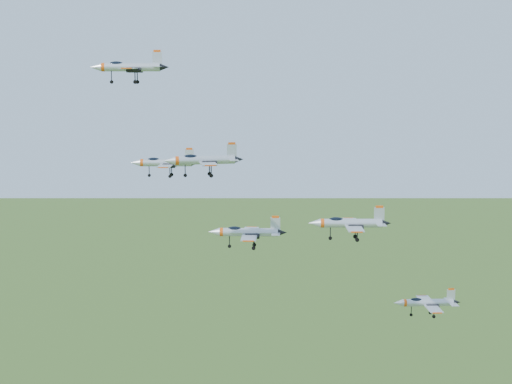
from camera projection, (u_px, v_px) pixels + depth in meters
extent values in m
cylinder|color=#B4BBC2|center=(131.00, 67.00, 123.10)|extent=(10.24, 3.15, 1.46)
cone|color=#B4BBC2|center=(96.00, 67.00, 123.06)|extent=(2.24, 1.78, 1.46)
cone|color=black|center=(165.00, 67.00, 123.13)|extent=(1.76, 1.49, 1.24)
ellipsoid|color=black|center=(116.00, 64.00, 123.00)|extent=(2.62, 1.45, 0.93)
cube|color=#B4BBC2|center=(129.00, 68.00, 120.03)|extent=(3.39, 5.32, 0.16)
cube|color=#B4BBC2|center=(135.00, 69.00, 126.26)|extent=(3.39, 5.32, 0.16)
cube|color=#B4BBC2|center=(157.00, 58.00, 122.89)|extent=(1.69, 0.42, 2.36)
cube|color=#E35010|center=(157.00, 51.00, 122.70)|extent=(1.25, 0.36, 0.39)
cylinder|color=#B4BBC2|center=(166.00, 163.00, 111.14)|extent=(8.10, 2.65, 1.16)
cone|color=#B4BBC2|center=(135.00, 163.00, 111.21)|extent=(1.80, 1.44, 1.16)
cone|color=black|center=(196.00, 163.00, 111.07)|extent=(1.41, 1.20, 0.99)
ellipsoid|color=black|center=(153.00, 160.00, 111.10)|extent=(2.08, 1.19, 0.74)
cube|color=#B4BBC2|center=(165.00, 166.00, 108.70)|extent=(2.75, 4.24, 0.12)
cube|color=#B4BBC2|center=(169.00, 162.00, 113.64)|extent=(2.75, 4.24, 0.12)
cube|color=#B4BBC2|center=(189.00, 155.00, 110.90)|extent=(1.33, 0.36, 1.87)
cube|color=#E35010|center=(189.00, 149.00, 110.75)|extent=(0.99, 0.31, 0.31)
cylinder|color=#B4BBC2|center=(205.00, 160.00, 95.45)|extent=(8.03, 1.27, 1.16)
cone|color=#B4BBC2|center=(169.00, 161.00, 94.56)|extent=(1.62, 1.18, 1.16)
cone|color=black|center=(239.00, 159.00, 96.31)|extent=(1.26, 1.00, 0.98)
ellipsoid|color=black|center=(190.00, 157.00, 95.02)|extent=(1.97, 0.86, 0.74)
cube|color=#B4BBC2|center=(209.00, 164.00, 93.10)|extent=(2.10, 3.95, 0.12)
cube|color=#B4BBC2|center=(204.00, 160.00, 97.94)|extent=(2.10, 3.95, 0.12)
cube|color=#B4BBC2|center=(232.00, 151.00, 95.94)|extent=(1.34, 0.13, 1.87)
cube|color=#E35010|center=(232.00, 143.00, 95.79)|extent=(0.98, 0.14, 0.31)
cylinder|color=#B4BBC2|center=(249.00, 232.00, 123.49)|extent=(10.19, 3.64, 1.46)
cone|color=#B4BBC2|center=(214.00, 232.00, 123.77)|extent=(2.29, 1.87, 1.46)
cone|color=black|center=(282.00, 233.00, 123.22)|extent=(1.81, 1.56, 1.24)
ellipsoid|color=black|center=(235.00, 229.00, 123.52)|extent=(2.64, 1.57, 0.93)
cube|color=#B4BBC2|center=(249.00, 238.00, 120.42)|extent=(3.61, 5.39, 0.16)
cube|color=#B4BBC2|center=(251.00, 230.00, 126.63)|extent=(3.61, 5.39, 0.16)
cube|color=#B4BBC2|center=(275.00, 224.00, 123.05)|extent=(1.68, 0.50, 2.36)
cube|color=#E35010|center=(275.00, 217.00, 122.86)|extent=(1.24, 0.42, 0.39)
cylinder|color=#B4BBC2|center=(351.00, 223.00, 111.42)|extent=(9.71, 3.11, 1.39)
cone|color=#B4BBC2|center=(314.00, 223.00, 111.46)|extent=(2.14, 1.71, 1.39)
cone|color=black|center=(387.00, 223.00, 111.38)|extent=(1.69, 1.43, 1.18)
ellipsoid|color=black|center=(336.00, 220.00, 111.36)|extent=(2.49, 1.41, 0.88)
cube|color=#B4BBC2|center=(355.00, 229.00, 108.50)|extent=(3.27, 5.07, 0.15)
cube|color=#B4BBC2|center=(350.00, 221.00, 114.42)|extent=(3.27, 5.07, 0.15)
cube|color=#B4BBC2|center=(379.00, 214.00, 111.17)|extent=(1.60, 0.42, 2.24)
cube|color=#E35010|center=(379.00, 207.00, 110.99)|extent=(1.18, 0.36, 0.37)
cylinder|color=#B4BBC2|center=(428.00, 303.00, 119.72)|extent=(8.53, 2.34, 1.22)
cone|color=#B4BBC2|center=(398.00, 303.00, 119.52)|extent=(1.84, 1.44, 1.22)
cone|color=black|center=(457.00, 302.00, 119.91)|extent=(1.44, 1.20, 1.04)
ellipsoid|color=black|center=(416.00, 300.00, 119.56)|extent=(2.16, 1.15, 0.77)
cube|color=#B4BBC2|center=(434.00, 309.00, 117.16)|extent=(2.69, 4.38, 0.13)
cube|color=#B4BBC2|center=(425.00, 299.00, 122.35)|extent=(2.69, 4.38, 0.13)
cube|color=#B4BBC2|center=(451.00, 295.00, 119.67)|extent=(1.41, 0.30, 1.97)
cube|color=#E35010|center=(451.00, 289.00, 119.52)|extent=(1.04, 0.27, 0.33)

